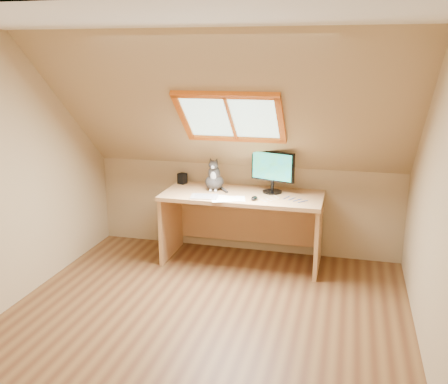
% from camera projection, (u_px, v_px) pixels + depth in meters
% --- Properties ---
extents(ground, '(3.50, 3.50, 0.00)m').
position_uv_depth(ground, '(201.00, 323.00, 4.23)').
color(ground, brown).
rests_on(ground, ground).
extents(room_shell, '(3.52, 3.52, 2.41)m').
position_uv_depth(room_shell, '(195.00, 160.00, 3.77)').
color(room_shell, tan).
rests_on(room_shell, ground).
extents(desk, '(1.70, 0.74, 0.77)m').
position_uv_depth(desk, '(244.00, 212.00, 5.43)').
color(desk, tan).
rests_on(desk, ground).
extents(monitor, '(0.48, 0.21, 0.45)m').
position_uv_depth(monitor, '(273.00, 169.00, 5.27)').
color(monitor, black).
rests_on(monitor, desk).
extents(cat, '(0.22, 0.26, 0.37)m').
position_uv_depth(cat, '(214.00, 178.00, 5.42)').
color(cat, '#3C3735').
rests_on(cat, desk).
extents(desk_speaker, '(0.11, 0.11, 0.12)m').
position_uv_depth(desk_speaker, '(182.00, 178.00, 5.70)').
color(desk_speaker, black).
rests_on(desk_speaker, desk).
extents(graphics_tablet, '(0.31, 0.24, 0.01)m').
position_uv_depth(graphics_tablet, '(204.00, 197.00, 5.17)').
color(graphics_tablet, '#B2B2B7').
rests_on(graphics_tablet, desk).
extents(mouse, '(0.07, 0.12, 0.04)m').
position_uv_depth(mouse, '(254.00, 198.00, 5.07)').
color(mouse, black).
rests_on(mouse, desk).
extents(papers, '(0.35, 0.30, 0.01)m').
position_uv_depth(papers, '(229.00, 199.00, 5.08)').
color(papers, white).
rests_on(papers, desk).
extents(cables, '(0.51, 0.26, 0.01)m').
position_uv_depth(cables, '(285.00, 199.00, 5.08)').
color(cables, silver).
rests_on(cables, desk).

